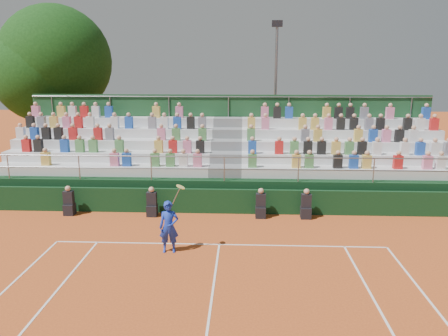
{
  "coord_description": "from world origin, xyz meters",
  "views": [
    {
      "loc": [
        0.76,
        -13.5,
        5.76
      ],
      "look_at": [
        0.0,
        3.5,
        1.8
      ],
      "focal_mm": 35.0,
      "sensor_mm": 36.0,
      "label": 1
    }
  ],
  "objects_px": {
    "tennis_player": "(169,227)",
    "tree_west": "(44,73)",
    "tree_east": "(56,61)",
    "floodlight_mast": "(276,83)"
  },
  "relations": [
    {
      "from": "tennis_player",
      "to": "tree_west",
      "type": "height_order",
      "value": "tree_west"
    },
    {
      "from": "tree_west",
      "to": "tree_east",
      "type": "bearing_deg",
      "value": 33.4
    },
    {
      "from": "tennis_player",
      "to": "tree_west",
      "type": "xyz_separation_m",
      "value": [
        -9.22,
        12.34,
        4.56
      ]
    },
    {
      "from": "tree_west",
      "to": "floodlight_mast",
      "type": "distance_m",
      "value": 13.42
    },
    {
      "from": "tree_west",
      "to": "tree_east",
      "type": "height_order",
      "value": "tree_east"
    },
    {
      "from": "tree_east",
      "to": "tennis_player",
      "type": "bearing_deg",
      "value": -55.87
    },
    {
      "from": "tennis_player",
      "to": "floodlight_mast",
      "type": "bearing_deg",
      "value": 72.32
    },
    {
      "from": "tree_east",
      "to": "tree_west",
      "type": "bearing_deg",
      "value": -146.6
    },
    {
      "from": "floodlight_mast",
      "to": "tennis_player",
      "type": "bearing_deg",
      "value": -107.68
    },
    {
      "from": "tree_west",
      "to": "floodlight_mast",
      "type": "height_order",
      "value": "floodlight_mast"
    }
  ]
}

